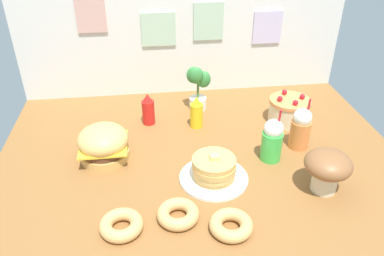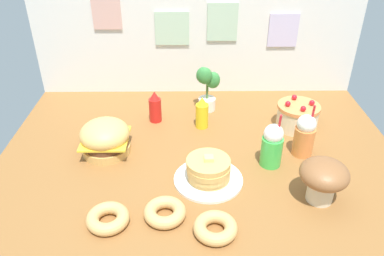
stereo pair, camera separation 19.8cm
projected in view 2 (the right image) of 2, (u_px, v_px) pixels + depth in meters
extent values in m
cube|color=brown|center=(200.00, 170.00, 1.96)|extent=(2.13, 1.82, 0.02)
cube|color=silver|center=(197.00, 33.00, 2.50)|extent=(2.13, 0.03, 0.82)
cube|color=#D8A599|center=(106.00, 9.00, 2.39)|extent=(0.18, 0.01, 0.26)
cube|color=#B2D1B2|center=(172.00, 28.00, 2.46)|extent=(0.22, 0.01, 0.22)
cube|color=#B2D1B2|center=(222.00, 22.00, 2.45)|extent=(0.19, 0.01, 0.24)
cube|color=silver|center=(283.00, 30.00, 2.48)|extent=(0.19, 0.01, 0.22)
cylinder|color=#DBA859|center=(107.00, 148.00, 2.07)|extent=(0.26, 0.26, 0.04)
cylinder|color=#59331E|center=(106.00, 142.00, 2.05)|extent=(0.24, 0.24, 0.03)
cube|color=yellow|center=(105.00, 139.00, 2.04)|extent=(0.24, 0.24, 0.01)
ellipsoid|color=#E5B260|center=(105.00, 134.00, 2.02)|extent=(0.26, 0.26, 0.15)
cylinder|color=white|center=(208.00, 180.00, 1.87)|extent=(0.34, 0.34, 0.01)
cylinder|color=#E0AD5B|center=(209.00, 175.00, 1.86)|extent=(0.21, 0.21, 0.03)
cylinder|color=#E0AD5B|center=(209.00, 172.00, 1.84)|extent=(0.21, 0.21, 0.03)
cylinder|color=#E0AD5B|center=(208.00, 168.00, 1.82)|extent=(0.21, 0.21, 0.03)
cylinder|color=#E0AD5B|center=(208.00, 163.00, 1.81)|extent=(0.21, 0.21, 0.03)
cube|color=#F7E072|center=(209.00, 158.00, 1.80)|extent=(0.04, 0.04, 0.02)
cylinder|color=beige|center=(297.00, 118.00, 2.26)|extent=(0.24, 0.24, 0.13)
cylinder|color=#EA8C4C|center=(299.00, 107.00, 2.22)|extent=(0.25, 0.25, 0.02)
sphere|color=red|center=(312.00, 103.00, 2.21)|extent=(0.03, 0.03, 0.03)
sphere|color=red|center=(294.00, 97.00, 2.27)|extent=(0.03, 0.03, 0.03)
sphere|color=red|center=(288.00, 104.00, 2.20)|extent=(0.03, 0.03, 0.03)
sphere|color=red|center=(303.00, 109.00, 2.15)|extent=(0.03, 0.03, 0.03)
cylinder|color=red|center=(155.00, 110.00, 2.32)|extent=(0.07, 0.07, 0.15)
cone|color=red|center=(154.00, 95.00, 2.27)|extent=(0.06, 0.06, 0.05)
cylinder|color=yellow|center=(202.00, 116.00, 2.26)|extent=(0.07, 0.07, 0.15)
cone|color=yellow|center=(202.00, 101.00, 2.21)|extent=(0.06, 0.06, 0.05)
cylinder|color=green|center=(271.00, 151.00, 1.94)|extent=(0.11, 0.11, 0.16)
sphere|color=white|center=(274.00, 134.00, 1.89)|extent=(0.10, 0.10, 0.10)
cylinder|color=red|center=(279.00, 128.00, 1.87)|extent=(0.01, 0.03, 0.16)
cylinder|color=orange|center=(303.00, 141.00, 2.02)|extent=(0.11, 0.11, 0.16)
sphere|color=white|center=(307.00, 124.00, 1.97)|extent=(0.10, 0.10, 0.10)
cylinder|color=red|center=(312.00, 118.00, 1.95)|extent=(0.01, 0.03, 0.16)
torus|color=tan|center=(108.00, 218.00, 1.62)|extent=(0.18, 0.18, 0.06)
torus|color=#8CCC8C|center=(108.00, 218.00, 1.62)|extent=(0.18, 0.18, 0.05)
torus|color=tan|center=(165.00, 212.00, 1.65)|extent=(0.18, 0.18, 0.06)
torus|color=pink|center=(165.00, 212.00, 1.65)|extent=(0.18, 0.18, 0.05)
torus|color=tan|center=(215.00, 228.00, 1.57)|extent=(0.18, 0.18, 0.06)
torus|color=brown|center=(215.00, 227.00, 1.57)|extent=(0.18, 0.18, 0.05)
cylinder|color=white|center=(207.00, 104.00, 2.46)|extent=(0.11, 0.11, 0.08)
cylinder|color=#4C7238|center=(207.00, 88.00, 2.41)|extent=(0.02, 0.02, 0.14)
ellipsoid|color=#38843D|center=(213.00, 80.00, 2.37)|extent=(0.09, 0.06, 0.11)
ellipsoid|color=#38843D|center=(203.00, 75.00, 2.39)|extent=(0.09, 0.06, 0.11)
ellipsoid|color=#38843D|center=(205.00, 76.00, 2.33)|extent=(0.09, 0.06, 0.11)
cylinder|color=beige|center=(320.00, 191.00, 1.73)|extent=(0.12, 0.12, 0.10)
ellipsoid|color=brown|center=(324.00, 174.00, 1.68)|extent=(0.22, 0.22, 0.12)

